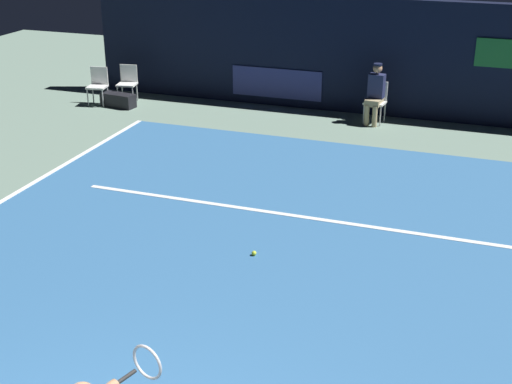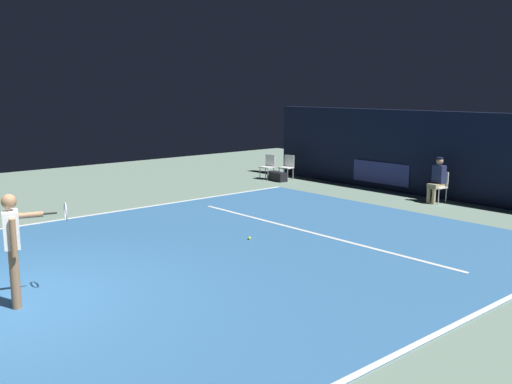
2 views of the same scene
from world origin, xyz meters
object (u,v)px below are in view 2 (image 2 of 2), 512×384
Objects in this scene: courtside_chair_far at (268,165)px; tennis_ball at (249,238)px; courtside_chair_near at (287,166)px; tennis_player at (14,243)px; line_judge_on_chair at (438,179)px; equipment_bag at (277,176)px.

tennis_ball is at bearing -44.79° from courtside_chair_far.
courtside_chair_far is 8.65m from tennis_ball.
courtside_chair_far is at bearing -140.92° from courtside_chair_near.
courtside_chair_near is 0.71m from courtside_chair_far.
tennis_player is 1.31× the size of line_judge_on_chair.
courtside_chair_far is (-6.77, 11.20, -0.49)m from tennis_player.
tennis_ball is (6.13, -6.09, -0.46)m from courtside_chair_far.
tennis_ball is 8.23m from equipment_bag.
line_judge_on_chair is 5.97m from courtside_chair_near.
courtside_chair_far is at bearing 121.16° from tennis_player.
courtside_chair_far is at bearing -174.05° from line_judge_on_chair.
tennis_player reaches higher than line_judge_on_chair.
courtside_chair_near is at bearing 39.08° from courtside_chair_far.
courtside_chair_far is 12.94× the size of tennis_ball.
equipment_bag is (-5.97, -0.73, -0.53)m from line_judge_on_chair.
tennis_player reaches higher than courtside_chair_near.
tennis_ball is at bearing -49.48° from courtside_chair_near.
line_judge_on_chair is 6.55m from courtside_chair_far.
courtside_chair_far is at bearing -177.38° from equipment_bag.
equipment_bag is at bearing -90.81° from courtside_chair_near.
courtside_chair_near is (-6.23, 11.65, -0.49)m from tennis_player.
line_judge_on_chair is 1.57× the size of equipment_bag.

